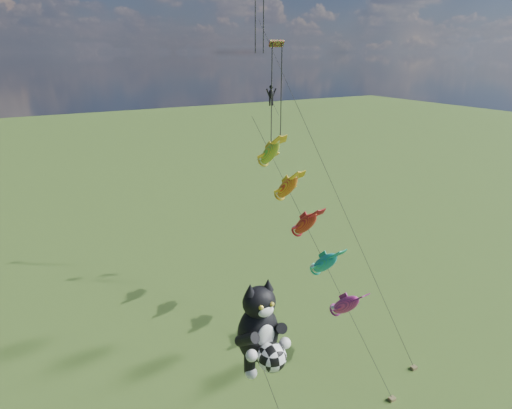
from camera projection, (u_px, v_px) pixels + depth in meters
cat_kite_rig at (261, 331)px, 20.30m from camera, size 2.63×4.11×10.37m
fish_windsock_rig at (305, 224)px, 30.37m from camera, size 1.80×15.93×15.55m
parafoil_rig at (274, 76)px, 33.49m from camera, size 3.58×17.29×27.82m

